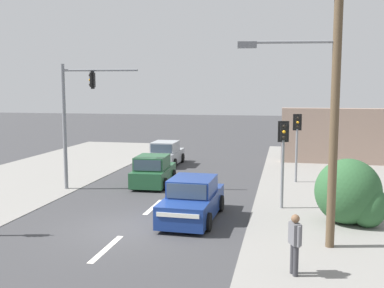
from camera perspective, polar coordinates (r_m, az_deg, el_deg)
The scene contains 14 objects.
ground_plane at distance 15.98m, azimuth -8.02°, elevation -10.62°, with size 140.00×140.00×0.00m, color #3A3A3D.
lane_dash_near at distance 14.21m, azimuth -10.81°, elevation -12.92°, with size 0.20×2.40×0.01m, color silver.
lane_dash_mid at distance 18.71m, azimuth -4.89°, elevation -7.95°, with size 0.20×2.40×0.01m, color silver.
lane_dash_far at distance 23.42m, azimuth -1.38°, elevation -4.89°, with size 0.20×2.40×0.01m, color silver.
utility_pole_foreground_right at distance 13.87m, azimuth 17.13°, elevation 5.98°, with size 3.78×0.62×8.58m.
traffic_signal_mast at distance 22.07m, azimuth -14.65°, elevation 4.19°, with size 3.67×0.55×6.00m.
pedestal_signal_right_kerb at distance 18.28m, azimuth 11.48°, elevation -0.70°, with size 0.44×0.31×3.56m.
pedestal_signal_far_median at distance 23.68m, azimuth 13.18°, elevation 0.97°, with size 0.44×0.30×3.56m.
roadside_bush at distance 17.04m, azimuth 19.56°, elevation -5.98°, with size 2.45×2.10×2.36m.
shopfront_wall_far at distance 31.01m, azimuth 22.44°, elevation 0.85°, with size 12.00×1.00×3.60m, color gray.
sedan_oncoming_mid at distance 16.81m, azimuth 0.05°, elevation -7.17°, with size 1.97×4.28×1.56m.
hatchback_crossing_left at distance 22.71m, azimuth -4.94°, elevation -3.49°, with size 1.93×3.71×1.53m.
hatchback_kerbside_parked at distance 28.72m, azimuth -3.31°, elevation -1.28°, with size 1.81×3.65×1.53m.
pedestrian_at_kerb at distance 12.10m, azimuth 12.92°, elevation -11.93°, with size 0.34×0.52×1.63m.
Camera 1 is at (5.21, -14.32, 4.80)m, focal length 42.00 mm.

